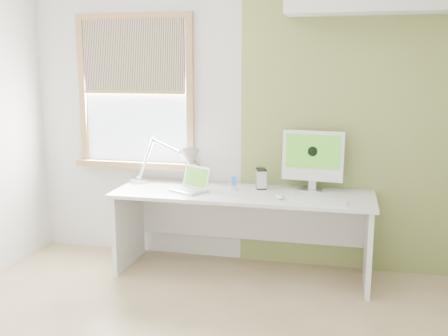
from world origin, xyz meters
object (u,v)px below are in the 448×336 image
(desk, at_px, (244,213))
(imac, at_px, (313,157))
(desk_lamp, at_px, (180,161))
(laptop, at_px, (192,185))
(external_drive, at_px, (261,179))

(desk, xyz_separation_m, imac, (0.57, 0.17, 0.48))
(desk, height_order, desk_lamp, desk_lamp)
(imac, bearing_deg, laptop, -165.32)
(external_drive, bearing_deg, desk, -134.54)
(laptop, relative_size, external_drive, 2.13)
(external_drive, bearing_deg, desk_lamp, -175.30)
(imac, bearing_deg, desk, -163.60)
(desk, relative_size, imac, 4.15)
(desk_lamp, xyz_separation_m, external_drive, (0.72, 0.06, -0.13))
(desk, bearing_deg, imac, 16.40)
(external_drive, bearing_deg, imac, 4.85)
(desk, bearing_deg, external_drive, 45.46)
(desk_lamp, bearing_deg, imac, 4.76)
(desk_lamp, bearing_deg, laptop, -46.92)
(laptop, height_order, external_drive, laptop)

